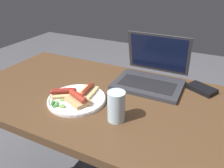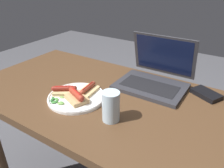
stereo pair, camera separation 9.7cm
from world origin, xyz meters
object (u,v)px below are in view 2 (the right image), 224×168
object	(u,v)px
plate	(77,97)
drinking_glass	(111,106)
external_drive	(206,94)
laptop	(154,77)

from	to	relation	value
plate	drinking_glass	size ratio (longest dim) A/B	2.13
plate	external_drive	bearing A→B (deg)	34.93
laptop	drinking_glass	world-z (taller)	laptop
plate	drinking_glass	world-z (taller)	drinking_glass
laptop	plate	size ratio (longest dim) A/B	1.27
laptop	plate	world-z (taller)	laptop
laptop	drinking_glass	distance (m)	0.36
laptop	drinking_glass	xyz separation A→B (m)	(-0.03, -0.35, 0.02)
laptop	external_drive	distance (m)	0.25
plate	laptop	bearing A→B (deg)	52.66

